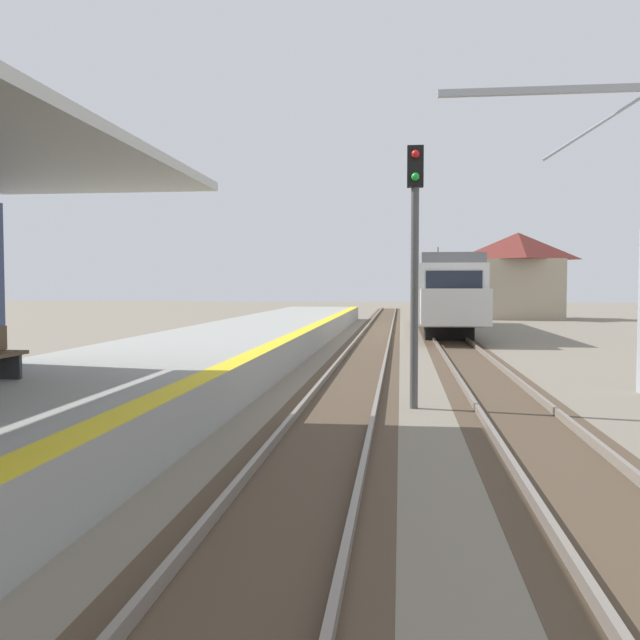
# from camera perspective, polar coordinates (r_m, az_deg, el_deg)

# --- Properties ---
(station_platform) EXTENTS (5.00, 80.00, 0.91)m
(station_platform) POSITION_cam_1_polar(r_m,az_deg,el_deg) (12.54, -20.09, -6.53)
(station_platform) COLOR #999993
(station_platform) RESTS_ON ground
(track_pair_nearest_platform) EXTENTS (2.34, 120.00, 0.16)m
(track_pair_nearest_platform) POSITION_cam_1_polar(r_m,az_deg,el_deg) (15.28, 2.09, -6.23)
(track_pair_nearest_platform) COLOR #4C3D2D
(track_pair_nearest_platform) RESTS_ON ground
(track_pair_middle) EXTENTS (2.34, 120.00, 0.16)m
(track_pair_middle) POSITION_cam_1_polar(r_m,az_deg,el_deg) (15.39, 14.89, -6.25)
(track_pair_middle) COLOR #4C3D2D
(track_pair_middle) RESTS_ON ground
(approaching_train) EXTENTS (2.93, 19.60, 4.76)m
(approaching_train) POSITION_cam_1_polar(r_m,az_deg,el_deg) (37.92, 9.99, 2.37)
(approaching_train) COLOR silver
(approaching_train) RESTS_ON ground
(rail_signal_post) EXTENTS (0.32, 0.34, 5.20)m
(rail_signal_post) POSITION_cam_1_polar(r_m,az_deg,el_deg) (13.88, 7.82, 5.86)
(rail_signal_post) COLOR #4C4C4C
(rail_signal_post) RESTS_ON ground
(catenary_pylon_far_side) EXTENTS (5.00, 0.40, 7.50)m
(catenary_pylon_far_side) POSITION_cam_1_polar(r_m,az_deg,el_deg) (17.34, 24.70, 6.37)
(catenary_pylon_far_side) COLOR #9EA3A8
(catenary_pylon_far_side) RESTS_ON ground
(distant_trackside_house) EXTENTS (6.60, 5.28, 6.40)m
(distant_trackside_house) POSITION_cam_1_polar(r_m,az_deg,el_deg) (53.53, 15.98, 3.67)
(distant_trackside_house) COLOR tan
(distant_trackside_house) RESTS_ON ground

